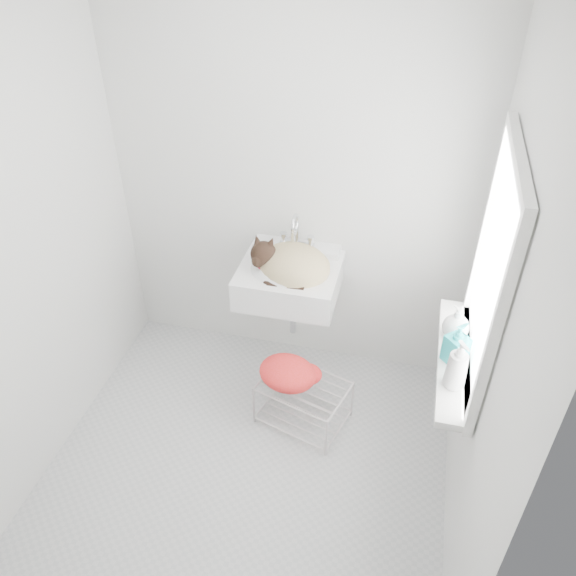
% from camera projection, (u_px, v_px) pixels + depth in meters
% --- Properties ---
extents(floor, '(2.20, 2.00, 0.02)m').
position_uv_depth(floor, '(250.00, 458.00, 3.33)').
color(floor, '#A8AAAB').
rests_on(floor, ground).
extents(back_wall, '(2.20, 0.02, 2.50)m').
position_uv_depth(back_wall, '(291.00, 185.00, 3.36)').
color(back_wall, silver).
rests_on(back_wall, ground).
extents(right_wall, '(0.02, 2.00, 2.50)m').
position_uv_depth(right_wall, '(494.00, 321.00, 2.37)').
color(right_wall, silver).
rests_on(right_wall, ground).
extents(left_wall, '(0.02, 2.00, 2.50)m').
position_uv_depth(left_wall, '(23.00, 251.00, 2.79)').
color(left_wall, silver).
rests_on(left_wall, ground).
extents(window_glass, '(0.01, 0.80, 1.00)m').
position_uv_depth(window_glass, '(493.00, 273.00, 2.47)').
color(window_glass, white).
rests_on(window_glass, right_wall).
extents(window_frame, '(0.04, 0.90, 1.10)m').
position_uv_depth(window_frame, '(490.00, 273.00, 2.47)').
color(window_frame, white).
rests_on(window_frame, right_wall).
extents(windowsill, '(0.16, 0.88, 0.04)m').
position_uv_depth(windowsill, '(455.00, 359.00, 2.79)').
color(windowsill, white).
rests_on(windowsill, right_wall).
extents(sink, '(0.58, 0.51, 0.23)m').
position_uv_depth(sink, '(289.00, 267.00, 3.39)').
color(sink, white).
rests_on(sink, back_wall).
extents(faucet, '(0.21, 0.15, 0.21)m').
position_uv_depth(faucet, '(297.00, 231.00, 3.44)').
color(faucet, silver).
rests_on(faucet, sink).
extents(cat, '(0.50, 0.44, 0.28)m').
position_uv_depth(cat, '(291.00, 264.00, 3.35)').
color(cat, tan).
rests_on(cat, sink).
extents(wire_rack, '(0.57, 0.47, 0.29)m').
position_uv_depth(wire_rack, '(303.00, 402.00, 3.47)').
color(wire_rack, beige).
rests_on(wire_rack, floor).
extents(towel, '(0.40, 0.33, 0.14)m').
position_uv_depth(towel, '(288.00, 378.00, 3.39)').
color(towel, red).
rests_on(towel, wire_rack).
extents(bottle_a, '(0.12, 0.12, 0.22)m').
position_uv_depth(bottle_a, '(453.00, 385.00, 2.63)').
color(bottle_a, silver).
rests_on(bottle_a, windowsill).
extents(bottle_b, '(0.14, 0.14, 0.21)m').
position_uv_depth(bottle_b, '(453.00, 360.00, 2.76)').
color(bottle_b, teal).
rests_on(bottle_b, windowsill).
extents(bottle_c, '(0.19, 0.19, 0.17)m').
position_uv_depth(bottle_c, '(454.00, 336.00, 2.90)').
color(bottle_c, white).
rests_on(bottle_c, windowsill).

